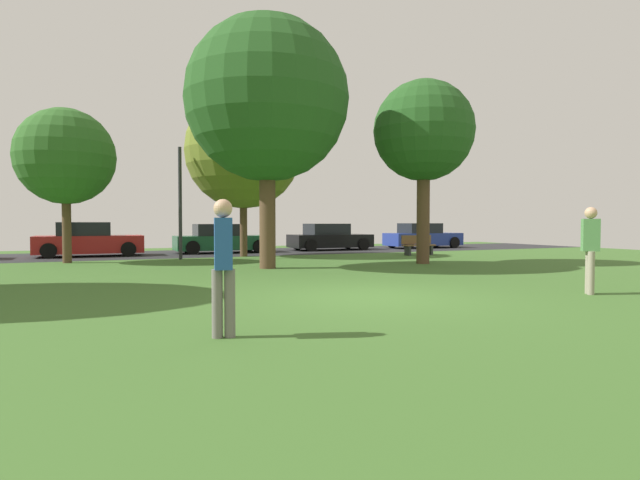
# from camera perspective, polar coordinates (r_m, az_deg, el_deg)

# --- Properties ---
(ground_plane) EXTENTS (44.00, 44.00, 0.00)m
(ground_plane) POSITION_cam_1_polar(r_m,az_deg,el_deg) (10.21, 6.11, -6.39)
(ground_plane) COLOR #3D6628
(road_strip) EXTENTS (44.00, 6.40, 0.01)m
(road_strip) POSITION_cam_1_polar(r_m,az_deg,el_deg) (25.29, -12.43, -1.44)
(road_strip) COLOR #28282B
(road_strip) RESTS_ON ground_plane
(birch_tree_lone) EXTENTS (5.26, 5.26, 8.06)m
(birch_tree_lone) POSITION_cam_1_polar(r_m,az_deg,el_deg) (16.99, -5.94, 15.32)
(birch_tree_lone) COLOR brown
(birch_tree_lone) RESTS_ON ground_plane
(oak_tree_center) EXTENTS (5.02, 5.02, 7.11)m
(oak_tree_center) POSITION_cam_1_polar(r_m,az_deg,el_deg) (22.67, -8.59, 9.83)
(oak_tree_center) COLOR brown
(oak_tree_center) RESTS_ON ground_plane
(oak_tree_left) EXTENTS (3.49, 3.49, 5.64)m
(oak_tree_left) POSITION_cam_1_polar(r_m,az_deg,el_deg) (20.98, -26.59, 8.32)
(oak_tree_left) COLOR brown
(oak_tree_left) RESTS_ON ground_plane
(oak_tree_right) EXTENTS (3.61, 3.61, 6.58)m
(oak_tree_right) POSITION_cam_1_polar(r_m,az_deg,el_deg) (19.03, 11.53, 11.76)
(oak_tree_right) COLOR brown
(oak_tree_right) RESTS_ON ground_plane
(person_thrower) EXTENTS (0.39, 0.37, 1.80)m
(person_thrower) POSITION_cam_1_polar(r_m,az_deg,el_deg) (11.90, 27.99, -0.54)
(person_thrower) COLOR gray
(person_thrower) RESTS_ON ground_plane
(person_bystander) EXTENTS (0.30, 0.36, 1.78)m
(person_bystander) POSITION_cam_1_polar(r_m,az_deg,el_deg) (6.65, -10.77, -2.26)
(person_bystander) COLOR slate
(person_bystander) RESTS_ON ground_plane
(parked_car_red) EXTENTS (4.40, 2.03, 1.50)m
(parked_car_red) POSITION_cam_1_polar(r_m,az_deg,el_deg) (24.54, -24.49, -0.09)
(parked_car_red) COLOR #B21E1E
(parked_car_red) RESTS_ON ground_plane
(parked_car_green) EXTENTS (4.56, 2.00, 1.41)m
(parked_car_green) POSITION_cam_1_polar(r_m,az_deg,el_deg) (25.43, -10.98, 0.04)
(parked_car_green) COLOR #195633
(parked_car_green) RESTS_ON ground_plane
(parked_car_black) EXTENTS (4.39, 2.11, 1.42)m
(parked_car_black) POSITION_cam_1_polar(r_m,az_deg,el_deg) (27.57, 1.05, 0.23)
(parked_car_black) COLOR black
(parked_car_black) RESTS_ON ground_plane
(parked_car_blue) EXTENTS (4.51, 1.96, 1.44)m
(parked_car_blue) POSITION_cam_1_polar(r_m,az_deg,el_deg) (30.43, 11.37, 0.37)
(parked_car_blue) COLOR #233893
(parked_car_blue) RESTS_ON ground_plane
(park_bench) EXTENTS (1.60, 0.45, 0.90)m
(park_bench) POSITION_cam_1_polar(r_m,az_deg,el_deg) (23.68, 10.90, -0.54)
(park_bench) COLOR brown
(park_bench) RESTS_ON ground_plane
(street_lamp_post) EXTENTS (0.14, 0.14, 4.50)m
(street_lamp_post) POSITION_cam_1_polar(r_m,az_deg,el_deg) (21.19, -15.37, 3.97)
(street_lamp_post) COLOR #2D2D33
(street_lamp_post) RESTS_ON ground_plane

